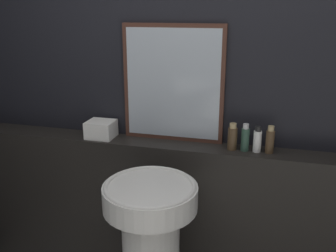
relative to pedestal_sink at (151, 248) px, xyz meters
The scene contains 9 objects.
wall_back 0.91m from the pedestal_sink, 85.89° to the left, with size 8.00×0.06×2.50m.
vanity_counter 0.46m from the pedestal_sink, 84.73° to the left, with size 2.80×0.20×1.00m.
pedestal_sink is the anchor object (origin of this frame).
mirror 0.97m from the pedestal_sink, 91.75° to the left, with size 0.63×0.03×0.72m.
towel_stack 0.83m from the pedestal_sink, 136.09° to the left, with size 0.17×0.16×0.11m.
shampoo_bottle 0.78m from the pedestal_sink, 51.31° to the left, with size 0.06×0.06×0.16m.
conditioner_bottle 0.82m from the pedestal_sink, 46.10° to the left, with size 0.05×0.05×0.17m.
lotion_bottle 0.86m from the pedestal_sink, 41.89° to the left, with size 0.05×0.05×0.15m.
body_wash_bottle 0.90m from the pedestal_sink, 38.23° to the left, with size 0.05×0.05×0.16m.
Camera 1 is at (0.50, -0.77, 1.80)m, focal length 40.00 mm.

